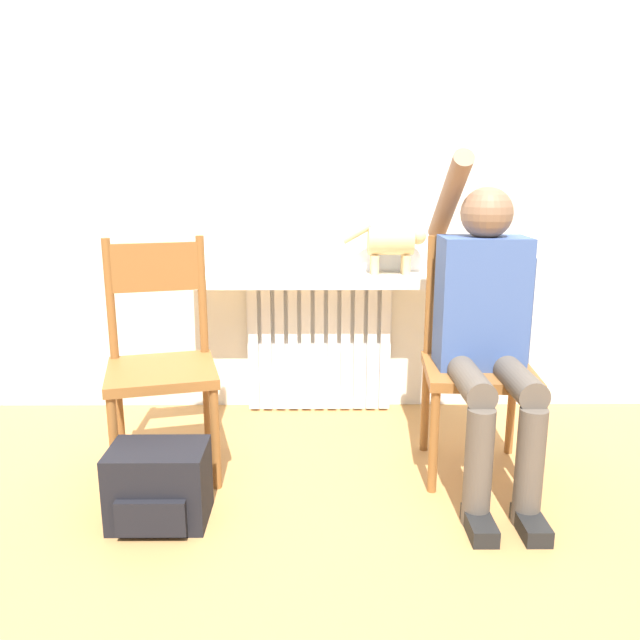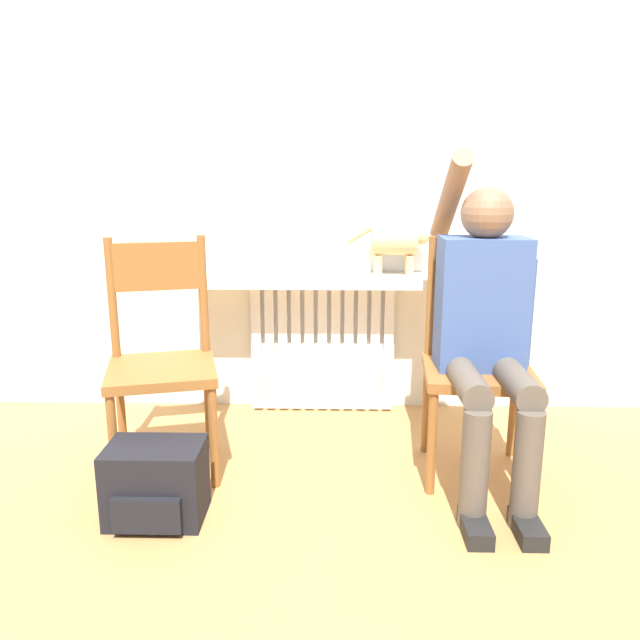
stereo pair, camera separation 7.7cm
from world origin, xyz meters
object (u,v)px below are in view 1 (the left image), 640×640
(cat, at_px, (392,242))
(backpack, at_px, (159,486))
(person, at_px, (486,322))
(chair_left, at_px, (161,357))
(chair_right, at_px, (477,357))

(cat, height_order, backpack, cat)
(person, distance_m, backpack, 1.36)
(chair_left, distance_m, chair_right, 1.30)
(chair_left, bearing_deg, person, -19.53)
(chair_right, xyz_separation_m, person, (-0.00, -0.12, 0.18))
(chair_left, bearing_deg, backpack, -94.39)
(chair_left, height_order, chair_right, same)
(chair_left, relative_size, backpack, 2.82)
(cat, xyz_separation_m, backpack, (-0.94, -1.04, -0.75))
(chair_right, xyz_separation_m, backpack, (-1.22, -0.42, -0.35))
(chair_right, bearing_deg, backpack, -156.09)
(cat, relative_size, backpack, 1.22)
(person, xyz_separation_m, cat, (-0.28, 0.73, 0.22))
(chair_right, distance_m, cat, 0.79)
(person, bearing_deg, backpack, -165.91)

